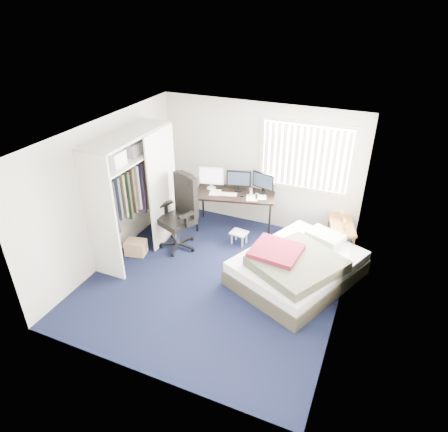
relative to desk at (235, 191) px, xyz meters
The scene contains 10 objects.
ground 1.96m from the desk, 78.68° to the right, with size 4.20×4.20×0.00m, color black.
room_shell 1.93m from the desk, 78.68° to the right, with size 4.20×4.20×4.20m.
window_assembly 1.52m from the desk, 12.91° to the left, with size 1.72×0.09×1.32m.
closet 2.07m from the desk, 131.58° to the right, with size 0.64×1.84×2.22m.
desk is the anchor object (origin of this frame).
office_chair 1.27m from the desk, 122.94° to the right, with size 0.87×0.87×1.43m.
footstool 0.89m from the desk, 61.29° to the right, with size 0.33×0.28×0.25m.
nightstand 2.12m from the desk, ahead, with size 0.62×0.91×0.75m.
bed 2.09m from the desk, 37.86° to the right, with size 2.21×2.47×0.67m.
pine_box 2.20m from the desk, 128.29° to the right, with size 0.36×0.27×0.27m, color tan.
Camera 1 is at (2.23, -4.84, 4.24)m, focal length 32.00 mm.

